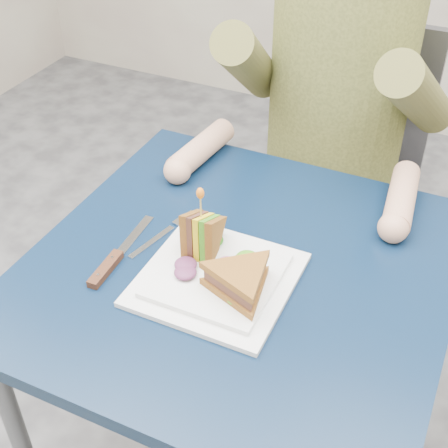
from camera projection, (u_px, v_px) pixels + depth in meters
The scene contains 12 objects.
table at pixel (239, 296), 1.18m from camera, with size 0.75×0.75×0.73m.
chair at pixel (337, 168), 1.74m from camera, with size 0.42×0.40×0.93m.
diner at pixel (341, 55), 1.42m from camera, with size 0.54×0.59×0.74m.
plate at pixel (217, 278), 1.09m from camera, with size 0.26×0.26×0.02m.
sandwich_flat at pixel (240, 281), 1.04m from camera, with size 0.18×0.18×0.05m.
sandwich_upright at pixel (201, 235), 1.12m from camera, with size 0.09×0.14×0.14m.
fork at pixel (162, 235), 1.20m from camera, with size 0.06×0.18×0.01m.
knife at pixel (111, 262), 1.13m from camera, with size 0.03×0.22×0.02m.
toothpick at pixel (201, 207), 1.08m from camera, with size 0.00×0.00×0.06m, color tan.
toothpick_frill at pixel (200, 193), 1.06m from camera, with size 0.01×0.01×0.02m, color orange.
lettuce_spill at pixel (222, 266), 1.09m from camera, with size 0.15×0.13×0.02m, color #337A14, non-canonical shape.
onion_ring at pixel (226, 267), 1.08m from camera, with size 0.04×0.04×0.01m, color #9E4C7A.
Camera 1 is at (0.33, -0.78, 1.49)m, focal length 50.00 mm.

